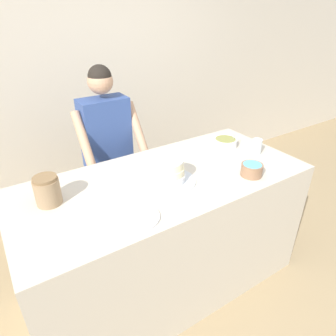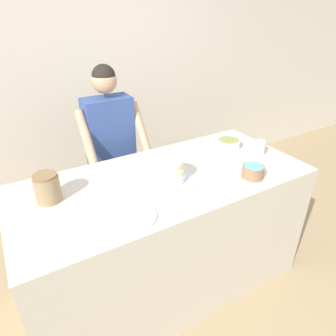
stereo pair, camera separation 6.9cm
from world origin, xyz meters
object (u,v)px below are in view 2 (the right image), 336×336
Objects in this scene: cake at (168,173)px; frosting_bowl_olive at (228,143)px; stoneware_jar at (47,188)px; ceramic_plate at (135,216)px; person_baker at (111,144)px; drinking_glass at (260,148)px; frosting_bowl_blue at (253,171)px.

cake is 0.72m from frosting_bowl_olive.
ceramic_plate is at bearing -47.99° from stoneware_jar.
person_baker is at bearing 97.38° from cake.
cake is 0.41m from ceramic_plate.
drinking_glass is at bearing -6.86° from stoneware_jar.
person_baker reaches higher than ceramic_plate.
person_baker is 6.56× the size of ceramic_plate.
cake is 0.56m from frosting_bowl_blue.
frosting_bowl_olive is 1.63× the size of drinking_glass.
ceramic_plate is at bearing -146.74° from cake.
frosting_bowl_olive is (0.68, 0.22, -0.03)m from cake.
cake is 1.84× the size of frosting_bowl_olive.
frosting_bowl_olive is at bearing 1.93° from stoneware_jar.
frosting_bowl_blue is (0.61, -1.00, 0.05)m from person_baker.
cake is at bearing -82.62° from person_baker.
drinking_glass is at bearing -64.03° from frosting_bowl_olive.
drinking_glass reaches higher than frosting_bowl_blue.
person_baker is at bearing 44.75° from stoneware_jar.
frosting_bowl_blue is 1.24× the size of drinking_glass.
stoneware_jar is (-1.39, -0.05, 0.05)m from frosting_bowl_olive.
person_baker is 13.81× the size of drinking_glass.
cake is at bearing -13.81° from stoneware_jar.
ceramic_plate is 0.54m from stoneware_jar.
ceramic_plate is (-1.03, -0.44, -0.03)m from frosting_bowl_olive.
cake reaches higher than ceramic_plate.
stoneware_jar is (-0.60, -0.60, 0.09)m from person_baker.
frosting_bowl_olive is at bearing 115.97° from drinking_glass.
person_baker reaches higher than stoneware_jar.
ceramic_plate is 1.40× the size of stoneware_jar.
frosting_bowl_olive is (0.78, -0.55, 0.04)m from person_baker.
frosting_bowl_olive reaches higher than drinking_glass.
frosting_bowl_blue is (0.51, -0.23, -0.02)m from cake.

